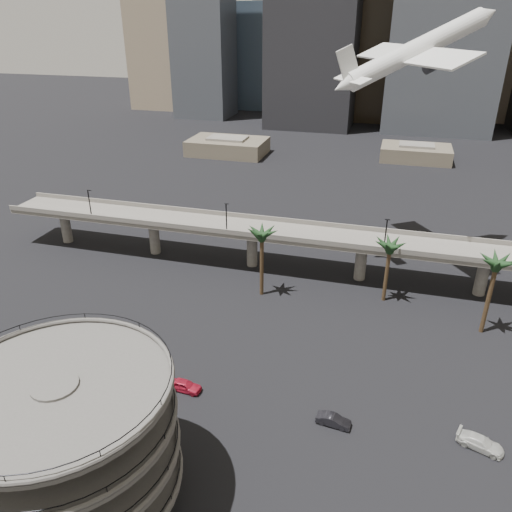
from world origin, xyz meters
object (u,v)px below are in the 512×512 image
(car_c, at_px, (480,443))
(car_b, at_px, (333,420))
(overpass, at_px, (306,238))
(airborne_jet, at_px, (416,51))
(parking_ramp, at_px, (66,436))
(car_a, at_px, (185,386))

(car_c, bearing_deg, car_b, 111.87)
(overpass, height_order, car_c, overpass)
(airborne_jet, bearing_deg, car_b, -129.70)
(car_c, bearing_deg, parking_ramp, 133.66)
(car_a, bearing_deg, parking_ramp, 173.31)
(car_a, distance_m, car_c, 38.21)
(car_a, xyz_separation_m, car_b, (20.73, -0.91, -0.08))
(airborne_jet, xyz_separation_m, car_b, (-4.97, -52.47, -40.40))
(parking_ramp, relative_size, car_c, 4.09)
(overpass, height_order, car_b, overpass)
(airborne_jet, xyz_separation_m, car_c, (12.51, -51.42, -40.34))
(parking_ramp, bearing_deg, airborne_jet, 67.58)
(overpass, bearing_deg, parking_ramp, -102.43)
(airborne_jet, height_order, car_c, airborne_jet)
(airborne_jet, bearing_deg, car_a, -150.79)
(parking_ramp, relative_size, car_b, 5.02)
(airborne_jet, height_order, car_b, airborne_jet)
(car_a, relative_size, car_b, 1.08)
(parking_ramp, relative_size, car_a, 4.67)
(overpass, xyz_separation_m, car_a, (-9.34, -39.41, -6.53))
(airborne_jet, relative_size, car_a, 6.15)
(parking_ramp, bearing_deg, overpass, 77.57)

